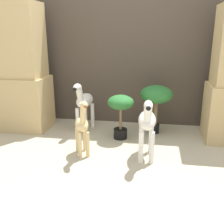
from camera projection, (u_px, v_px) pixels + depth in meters
name	position (u px, v px, depth m)	size (l,w,h in m)	color
ground_plane	(112.00, 165.00, 2.56)	(14.00, 14.00, 0.00)	#B2A88E
wall_back	(128.00, 43.00, 3.49)	(6.40, 0.08, 2.20)	#473D33
rock_pillar_left	(18.00, 72.00, 3.35)	(0.74, 0.49, 1.59)	tan
zebra_right	(147.00, 123.00, 2.59)	(0.19, 0.49, 0.66)	white
zebra_left	(84.00, 103.00, 3.34)	(0.22, 0.49, 0.66)	white
giraffe_figurine	(82.00, 126.00, 2.67)	(0.24, 0.35, 0.62)	#E0C184
potted_palm_front	(156.00, 96.00, 3.24)	(0.40, 0.40, 0.62)	black
potted_palm_back	(121.00, 108.00, 3.09)	(0.31, 0.31, 0.54)	black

